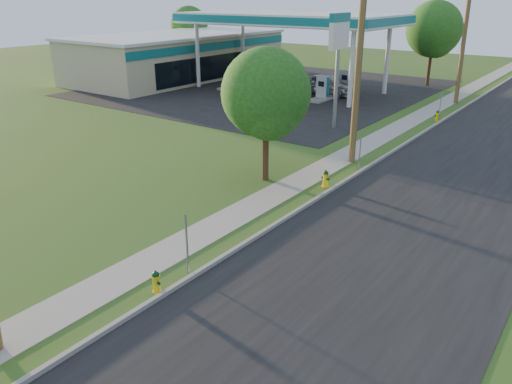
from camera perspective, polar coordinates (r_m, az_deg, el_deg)
ground_plane at (r=13.42m, az=-21.40°, el=-15.98°), size 140.00×140.00×0.00m
road at (r=17.80m, az=15.76°, el=-5.39°), size 8.00×120.00×0.02m
curb at (r=19.30m, az=4.70°, el=-2.20°), size 0.15×120.00×0.15m
sidewalk at (r=20.20m, az=0.47°, el=-1.18°), size 1.50×120.00×0.03m
forecourt at (r=45.78m, az=1.52°, el=11.82°), size 26.00×28.00×0.02m
utility_pole_mid at (r=24.54m, az=11.68°, el=14.45°), size 1.40×0.32×9.80m
utility_pole_far at (r=41.53m, az=22.69°, el=15.89°), size 1.40×0.32×9.50m
sign_post_near at (r=14.88m, az=-7.90°, el=-6.03°), size 0.05×0.04×2.00m
sign_post_mid at (r=24.11m, az=11.79°, el=4.68°), size 0.05×0.04×2.00m
sign_post_far at (r=35.30m, az=20.30°, el=9.16°), size 0.05×0.04×2.00m
gas_canopy at (r=44.04m, az=3.86°, el=19.10°), size 18.18×9.18×6.40m
fuel_pump_nw at (r=45.54m, az=-2.59°, el=12.66°), size 1.20×3.20×1.90m
fuel_pump_ne at (r=40.62m, az=7.60°, el=11.39°), size 1.20×3.20×1.90m
fuel_pump_sw at (r=48.70m, az=0.41°, el=13.27°), size 1.20×3.20×1.90m
fuel_pump_se at (r=44.13m, az=10.17°, el=12.06°), size 1.20×3.20×1.90m
convenience_store at (r=52.43m, az=-8.75°, el=15.19°), size 10.40×22.40×4.25m
price_pylon at (r=31.12m, az=9.46°, el=16.94°), size 0.34×2.04×6.85m
tree_verge at (r=21.61m, az=1.23°, el=10.79°), size 3.88×3.88×5.87m
tree_lot at (r=48.88m, az=19.73°, el=16.90°), size 4.90×4.90×7.42m
tree_back at (r=62.14m, az=-7.62°, el=18.20°), size 4.36×4.36×6.61m
hydrant_near at (r=14.53m, az=-11.36°, el=-10.01°), size 0.36×0.32×0.70m
hydrant_mid at (r=21.93m, az=7.95°, el=1.52°), size 0.41×0.36×0.78m
hydrant_far at (r=35.49m, az=20.01°, el=8.20°), size 0.38×0.34×0.74m
car_silver at (r=42.91m, az=8.22°, el=12.06°), size 5.10×2.52×1.67m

